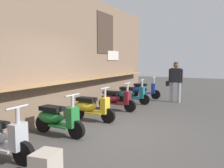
{
  "coord_description": "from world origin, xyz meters",
  "views": [
    {
      "loc": [
        -4.87,
        -2.46,
        1.71
      ],
      "look_at": [
        2.65,
        1.38,
        0.85
      ],
      "focal_mm": 38.02,
      "sensor_mm": 36.0,
      "label": 1
    }
  ],
  "objects_px": {
    "scooter_maroon": "(115,99)",
    "merchandise_crate": "(46,167)",
    "scooter_yellow": "(90,107)",
    "scooter_blue": "(143,90)",
    "shopper_with_handbag": "(175,78)",
    "scooter_teal": "(130,94)",
    "scooter_green": "(56,118)"
  },
  "relations": [
    {
      "from": "scooter_maroon",
      "to": "merchandise_crate",
      "type": "distance_m",
      "value": 4.89
    },
    {
      "from": "shopper_with_handbag",
      "to": "merchandise_crate",
      "type": "height_order",
      "value": "shopper_with_handbag"
    },
    {
      "from": "scooter_maroon",
      "to": "shopper_with_handbag",
      "type": "relative_size",
      "value": 0.86
    },
    {
      "from": "shopper_with_handbag",
      "to": "scooter_teal",
      "type": "bearing_deg",
      "value": -52.71
    },
    {
      "from": "scooter_blue",
      "to": "shopper_with_handbag",
      "type": "distance_m",
      "value": 1.64
    },
    {
      "from": "scooter_yellow",
      "to": "scooter_teal",
      "type": "relative_size",
      "value": 1.0
    },
    {
      "from": "shopper_with_handbag",
      "to": "scooter_yellow",
      "type": "bearing_deg",
      "value": -20.42
    },
    {
      "from": "scooter_yellow",
      "to": "merchandise_crate",
      "type": "bearing_deg",
      "value": -67.11
    },
    {
      "from": "scooter_blue",
      "to": "merchandise_crate",
      "type": "bearing_deg",
      "value": -84.41
    },
    {
      "from": "scooter_blue",
      "to": "scooter_teal",
      "type": "bearing_deg",
      "value": -94.01
    },
    {
      "from": "shopper_with_handbag",
      "to": "merchandise_crate",
      "type": "relative_size",
      "value": 3.75
    },
    {
      "from": "scooter_blue",
      "to": "shopper_with_handbag",
      "type": "relative_size",
      "value": 0.86
    },
    {
      "from": "shopper_with_handbag",
      "to": "merchandise_crate",
      "type": "distance_m",
      "value": 7.26
    },
    {
      "from": "shopper_with_handbag",
      "to": "scooter_maroon",
      "type": "bearing_deg",
      "value": -31.01
    },
    {
      "from": "scooter_yellow",
      "to": "scooter_teal",
      "type": "height_order",
      "value": "same"
    },
    {
      "from": "scooter_maroon",
      "to": "scooter_teal",
      "type": "distance_m",
      "value": 1.35
    },
    {
      "from": "scooter_maroon",
      "to": "scooter_teal",
      "type": "relative_size",
      "value": 1.0
    },
    {
      "from": "scooter_teal",
      "to": "merchandise_crate",
      "type": "height_order",
      "value": "scooter_teal"
    },
    {
      "from": "merchandise_crate",
      "to": "shopper_with_handbag",
      "type": "bearing_deg",
      "value": -1.64
    },
    {
      "from": "scooter_blue",
      "to": "merchandise_crate",
      "type": "xyz_separation_m",
      "value": [
        -7.55,
        -1.28,
        -0.17
      ]
    },
    {
      "from": "scooter_green",
      "to": "scooter_blue",
      "type": "xyz_separation_m",
      "value": [
        5.83,
        -0.0,
        0.0
      ]
    },
    {
      "from": "scooter_green",
      "to": "scooter_maroon",
      "type": "relative_size",
      "value": 1.0
    },
    {
      "from": "scooter_green",
      "to": "scooter_yellow",
      "type": "xyz_separation_m",
      "value": [
        1.44,
        0.0,
        0.0
      ]
    },
    {
      "from": "scooter_teal",
      "to": "scooter_green",
      "type": "bearing_deg",
      "value": -93.77
    },
    {
      "from": "merchandise_crate",
      "to": "scooter_maroon",
      "type": "bearing_deg",
      "value": 15.15
    },
    {
      "from": "scooter_maroon",
      "to": "scooter_teal",
      "type": "height_order",
      "value": "same"
    },
    {
      "from": "scooter_green",
      "to": "shopper_with_handbag",
      "type": "distance_m",
      "value": 5.72
    },
    {
      "from": "scooter_green",
      "to": "scooter_teal",
      "type": "distance_m",
      "value": 4.35
    },
    {
      "from": "scooter_maroon",
      "to": "scooter_yellow",
      "type": "bearing_deg",
      "value": -87.31
    },
    {
      "from": "scooter_teal",
      "to": "shopper_with_handbag",
      "type": "relative_size",
      "value": 0.86
    },
    {
      "from": "scooter_teal",
      "to": "shopper_with_handbag",
      "type": "xyz_separation_m",
      "value": [
        1.14,
        -1.48,
        0.61
      ]
    },
    {
      "from": "merchandise_crate",
      "to": "scooter_yellow",
      "type": "bearing_deg",
      "value": 21.95
    }
  ]
}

